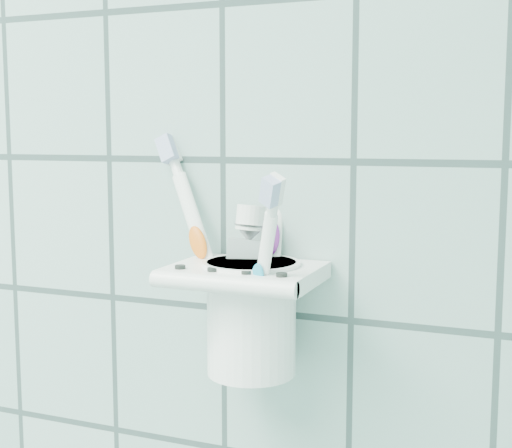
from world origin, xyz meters
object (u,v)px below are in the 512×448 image
(toothbrush_orange, at_px, (249,253))
(toothpaste_tube, at_px, (237,272))
(cup, at_px, (251,313))
(toothbrush_blue, at_px, (267,240))
(holder_bracket, at_px, (246,275))
(toothbrush_pink, at_px, (240,236))

(toothbrush_orange, relative_size, toothpaste_tube, 1.32)
(cup, bearing_deg, toothbrush_blue, 13.81)
(cup, relative_size, toothbrush_orange, 0.53)
(holder_bracket, bearing_deg, toothbrush_pink, -141.10)
(holder_bracket, xyz_separation_m, toothbrush_blue, (0.02, 0.01, 0.03))
(toothbrush_pink, relative_size, toothbrush_blue, 1.02)
(cup, relative_size, toothbrush_blue, 0.46)
(toothpaste_tube, bearing_deg, toothbrush_blue, -20.20)
(toothbrush_pink, relative_size, toothbrush_orange, 1.17)
(toothbrush_blue, xyz_separation_m, toothpaste_tube, (-0.03, 0.00, -0.03))
(toothbrush_pink, bearing_deg, holder_bracket, 36.04)
(holder_bracket, height_order, toothbrush_blue, toothbrush_blue)
(toothbrush_blue, xyz_separation_m, toothbrush_orange, (-0.02, 0.00, -0.01))
(holder_bracket, distance_m, toothbrush_blue, 0.04)
(holder_bracket, relative_size, toothbrush_pink, 0.57)
(toothbrush_orange, distance_m, toothpaste_tube, 0.02)
(holder_bracket, relative_size, toothbrush_blue, 0.58)
(cup, bearing_deg, toothpaste_tube, 162.88)
(toothbrush_pink, xyz_separation_m, toothpaste_tube, (-0.01, 0.01, -0.03))
(toothbrush_blue, distance_m, toothpaste_tube, 0.04)
(cup, relative_size, toothpaste_tube, 0.70)
(cup, xyz_separation_m, toothbrush_orange, (-0.00, 0.00, 0.05))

